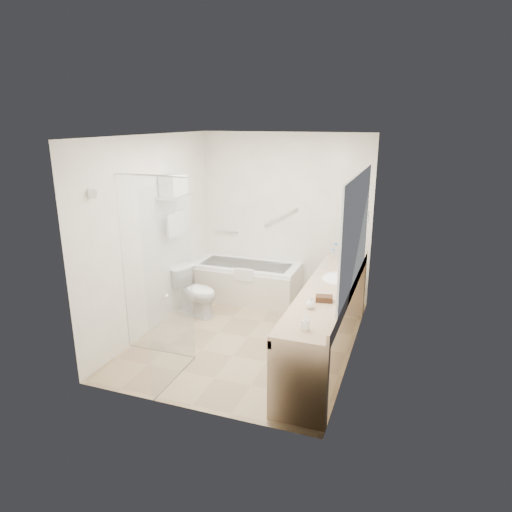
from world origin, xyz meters
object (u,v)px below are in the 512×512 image
(vanity_counter, at_px, (327,306))
(amenity_basket, at_px, (324,299))
(bathtub, at_px, (246,281))
(water_bottle_left, at_px, (345,252))
(toilet, at_px, (196,292))

(vanity_counter, relative_size, amenity_basket, 15.35)
(bathtub, bearing_deg, vanity_counter, -42.35)
(bathtub, distance_m, vanity_counter, 2.09)
(amenity_basket, xyz_separation_m, water_bottle_left, (-0.05, 1.63, 0.05))
(vanity_counter, height_order, toilet, vanity_counter)
(vanity_counter, bearing_deg, water_bottle_left, 91.02)
(vanity_counter, bearing_deg, toilet, 163.59)
(bathtub, distance_m, water_bottle_left, 1.65)
(vanity_counter, xyz_separation_m, water_bottle_left, (-0.02, 1.25, 0.29))
(vanity_counter, bearing_deg, bathtub, 137.65)
(vanity_counter, distance_m, toilet, 2.08)
(amenity_basket, height_order, water_bottle_left, water_bottle_left)
(bathtub, xyz_separation_m, vanity_counter, (1.52, -1.39, 0.36))
(bathtub, height_order, amenity_basket, amenity_basket)
(bathtub, bearing_deg, toilet, -119.14)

